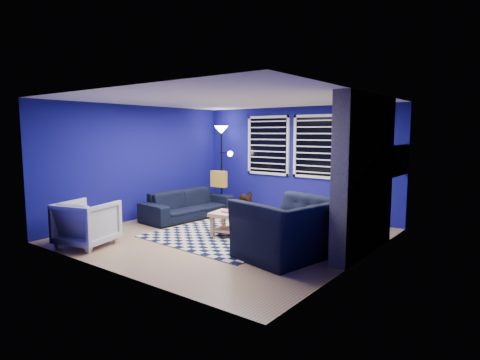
# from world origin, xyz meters

# --- Properties ---
(floor) EXTENTS (5.00, 5.00, 0.00)m
(floor) POSITION_xyz_m (0.00, 0.00, 0.00)
(floor) COLOR tan
(floor) RESTS_ON ground
(ceiling) EXTENTS (5.00, 5.00, 0.00)m
(ceiling) POSITION_xyz_m (0.00, 0.00, 2.50)
(ceiling) COLOR white
(ceiling) RESTS_ON wall_back
(wall_back) EXTENTS (5.00, 0.00, 5.00)m
(wall_back) POSITION_xyz_m (0.00, 2.50, 1.25)
(wall_back) COLOR navy
(wall_back) RESTS_ON floor
(wall_left) EXTENTS (0.00, 5.00, 5.00)m
(wall_left) POSITION_xyz_m (-2.50, 0.00, 1.25)
(wall_left) COLOR navy
(wall_left) RESTS_ON floor
(wall_right) EXTENTS (0.00, 5.00, 5.00)m
(wall_right) POSITION_xyz_m (2.50, 0.00, 1.25)
(wall_right) COLOR navy
(wall_right) RESTS_ON floor
(fireplace) EXTENTS (0.65, 2.00, 2.50)m
(fireplace) POSITION_xyz_m (2.36, 0.50, 1.20)
(fireplace) COLOR gray
(fireplace) RESTS_ON floor
(window_left) EXTENTS (1.17, 0.06, 1.42)m
(window_left) POSITION_xyz_m (-0.75, 2.46, 1.60)
(window_left) COLOR black
(window_left) RESTS_ON wall_back
(window_right) EXTENTS (1.17, 0.06, 1.42)m
(window_right) POSITION_xyz_m (0.55, 2.46, 1.60)
(window_right) COLOR black
(window_right) RESTS_ON wall_back
(tv) EXTENTS (0.07, 1.00, 0.58)m
(tv) POSITION_xyz_m (2.45, 2.00, 1.40)
(tv) COLOR black
(tv) RESTS_ON wall_right
(rug) EXTENTS (2.61, 2.14, 0.02)m
(rug) POSITION_xyz_m (-0.01, -0.20, 0.01)
(rug) COLOR black
(rug) RESTS_ON floor
(sofa) EXTENTS (2.19, 1.01, 0.62)m
(sofa) POSITION_xyz_m (-1.67, 0.64, 0.31)
(sofa) COLOR black
(sofa) RESTS_ON floor
(armchair_big) EXTENTS (1.63, 1.49, 0.91)m
(armchair_big) POSITION_xyz_m (1.58, -0.51, 0.46)
(armchair_big) COLOR black
(armchair_big) RESTS_ON floor
(armchair_bent) EXTENTS (1.02, 1.04, 0.77)m
(armchair_bent) POSITION_xyz_m (-1.49, -1.97, 0.39)
(armchair_bent) COLOR gray
(armchair_bent) RESTS_ON floor
(rocking_horse) EXTENTS (0.25, 0.51, 0.42)m
(rocking_horse) POSITION_xyz_m (-1.20, 2.13, 0.28)
(rocking_horse) COLOR #462916
(rocking_horse) RESTS_ON floor
(coffee_table) EXTENTS (1.03, 0.71, 0.47)m
(coffee_table) POSITION_xyz_m (0.20, -0.00, 0.33)
(coffee_table) COLOR tan
(coffee_table) RESTS_ON rug
(cabinet) EXTENTS (0.62, 0.49, 0.55)m
(cabinet) POSITION_xyz_m (1.47, 2.15, 0.24)
(cabinet) COLOR tan
(cabinet) RESTS_ON floor
(floor_lamp) EXTENTS (0.56, 0.35, 2.07)m
(floor_lamp) POSITION_xyz_m (-1.88, 2.08, 1.70)
(floor_lamp) COLOR black
(floor_lamp) RESTS_ON floor
(throw_pillow) EXTENTS (0.42, 0.16, 0.39)m
(throw_pillow) POSITION_xyz_m (-1.52, 1.53, 0.81)
(throw_pillow) COLOR gold
(throw_pillow) RESTS_ON sofa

